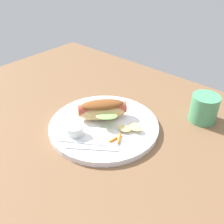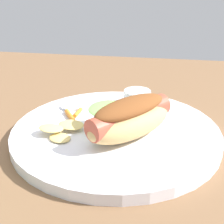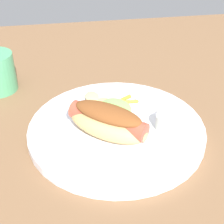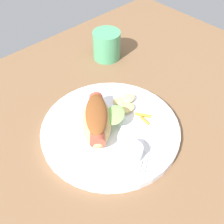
% 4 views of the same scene
% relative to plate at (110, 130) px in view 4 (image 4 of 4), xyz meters
% --- Properties ---
extents(ground_plane, '(1.20, 0.90, 0.02)m').
position_rel_plate_xyz_m(ground_plane, '(0.02, 0.02, -0.02)').
color(ground_plane, brown).
extents(plate, '(0.31, 0.31, 0.02)m').
position_rel_plate_xyz_m(plate, '(0.00, 0.00, 0.00)').
color(plate, white).
rests_on(plate, ground_plane).
extents(hot_dog, '(0.14, 0.15, 0.06)m').
position_rel_plate_xyz_m(hot_dog, '(0.02, -0.02, 0.04)').
color(hot_dog, tan).
rests_on(hot_dog, plate).
extents(sauce_ramekin, '(0.05, 0.05, 0.03)m').
position_rel_plate_xyz_m(sauce_ramekin, '(0.02, 0.09, 0.02)').
color(sauce_ramekin, white).
rests_on(sauce_ramekin, plate).
extents(fork, '(0.14, 0.09, 0.00)m').
position_rel_plate_xyz_m(fork, '(-0.03, 0.09, 0.01)').
color(fork, silver).
rests_on(fork, plate).
extents(knife, '(0.12, 0.09, 0.00)m').
position_rel_plate_xyz_m(knife, '(-0.05, 0.10, 0.01)').
color(knife, silver).
rests_on(knife, plate).
extents(chips_pile, '(0.06, 0.07, 0.01)m').
position_rel_plate_xyz_m(chips_pile, '(-0.07, -0.03, 0.01)').
color(chips_pile, '#E1C473').
rests_on(chips_pile, plate).
extents(carrot_garnish, '(0.03, 0.05, 0.01)m').
position_rel_plate_xyz_m(carrot_garnish, '(-0.07, 0.03, 0.01)').
color(carrot_garnish, orange).
rests_on(carrot_garnish, plate).
extents(drinking_cup, '(0.08, 0.08, 0.08)m').
position_rel_plate_xyz_m(drinking_cup, '(-0.19, -0.22, 0.03)').
color(drinking_cup, '#4C9E6B').
rests_on(drinking_cup, ground_plane).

